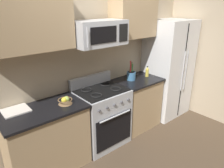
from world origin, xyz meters
TOP-DOWN VIEW (x-y plane):
  - ground_plane at (0.00, 0.00)m, footprint 16.00×16.00m
  - wall_back at (0.00, 1.01)m, footprint 8.00×0.10m
  - counter_left at (-0.92, 0.63)m, footprint 1.06×0.60m
  - range_oven at (-0.00, 0.64)m, footprint 0.76×0.64m
  - counter_right at (0.79, 0.63)m, footprint 0.81×0.60m
  - refrigerator at (1.64, 0.62)m, footprint 0.85×0.71m
  - wall_right at (2.16, 0.00)m, footprint 0.10×8.00m
  - microwave at (-0.00, 0.66)m, footprint 0.76×0.44m
  - upper_cabinets_left at (-0.92, 0.79)m, footprint 1.05×0.34m
  - upper_cabinets_right at (0.80, 0.79)m, footprint 0.80×0.34m
  - utensil_crock at (0.70, 0.70)m, footprint 0.15×0.15m
  - fruit_basket at (-0.62, 0.60)m, footprint 0.19×0.19m
  - cutting_board at (-1.19, 0.81)m, footprint 0.31×0.28m
  - bottle_oil at (1.05, 0.64)m, footprint 0.06×0.06m

SIDE VIEW (x-z plane):
  - ground_plane at x=0.00m, z-range 0.00..0.00m
  - counter_left at x=-0.92m, z-range 0.00..0.91m
  - counter_right at x=0.79m, z-range 0.00..0.91m
  - range_oven at x=0.00m, z-range -0.07..1.02m
  - cutting_board at x=-1.19m, z-range 0.91..0.93m
  - refrigerator at x=1.64m, z-range 0.00..1.88m
  - fruit_basket at x=-0.62m, z-range 0.91..1.00m
  - utensil_crock at x=0.70m, z-range 0.82..1.16m
  - bottle_oil at x=1.05m, z-range 0.90..1.09m
  - wall_back at x=0.00m, z-range 0.00..2.60m
  - wall_right at x=2.16m, z-range 0.00..2.60m
  - microwave at x=0.00m, z-range 1.60..1.94m
  - upper_cabinets_left at x=-0.92m, z-range 1.62..2.42m
  - upper_cabinets_right at x=0.80m, z-range 1.62..2.42m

